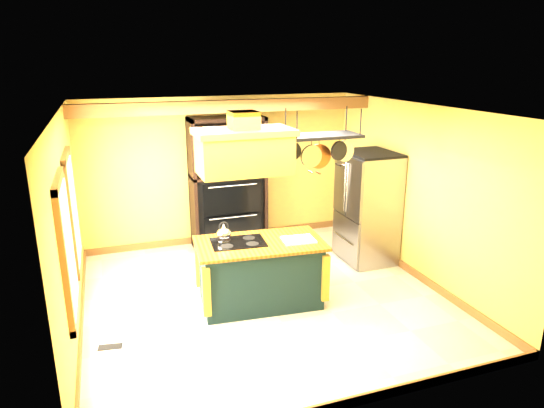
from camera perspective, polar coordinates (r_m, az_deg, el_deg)
floor at (r=7.18m, az=-0.95°, el=-10.91°), size 5.00×5.00×0.00m
ceiling at (r=6.39m, az=-1.06°, el=11.07°), size 5.00×5.00×0.00m
wall_back at (r=8.99m, az=-6.04°, el=3.92°), size 5.00×0.02×2.70m
wall_front at (r=4.52m, az=9.17°, el=-9.51°), size 5.00×0.02×2.70m
wall_left at (r=6.38m, az=-22.87°, el=-2.74°), size 0.02×5.00×2.70m
wall_right at (r=7.78m, az=16.75°, el=1.27°), size 0.02×5.00×2.70m
ceiling_beam at (r=8.03m, az=-4.95°, el=11.39°), size 5.00×0.15×0.20m
window_near at (r=5.60m, az=-22.96°, el=-4.82°), size 0.06×1.06×1.56m
window_far at (r=6.93m, az=-22.41°, el=-0.74°), size 0.06×1.06×1.56m
kitchen_island at (r=6.84m, az=-1.45°, el=-8.01°), size 1.82×1.11×1.11m
range_hood at (r=6.25m, az=-3.30°, el=6.50°), size 1.25×0.71×0.80m
pot_rack at (r=6.64m, az=5.93°, el=7.12°), size 1.10×0.51×0.84m
refrigerator at (r=8.30m, az=11.10°, el=-0.66°), size 0.80×0.94×1.84m
hutch at (r=8.87m, az=-5.23°, el=0.82°), size 1.34×0.61×2.36m
floor_register at (r=6.38m, az=-18.49°, el=-15.64°), size 0.30×0.16×0.01m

